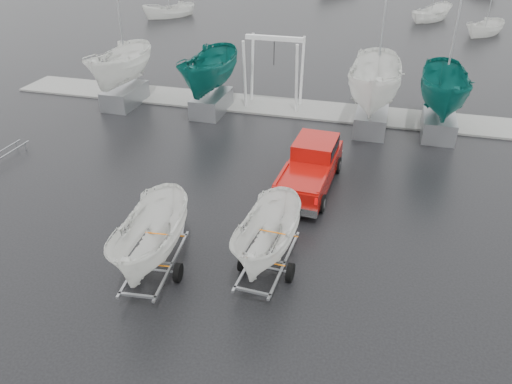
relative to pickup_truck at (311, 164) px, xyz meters
The scene contains 13 objects.
ground_plane 6.85m from the pickup_truck, 141.16° to the right, with size 120.00×120.00×0.00m, color black.
dock 10.26m from the pickup_truck, 121.17° to the left, with size 30.00×3.00×0.12m, color gray.
pickup_truck is the anchor object (origin of this frame).
trailer_hitched 6.43m from the pickup_truck, 92.87° to the right, with size 1.81×3.65×4.96m.
trailer_parked 8.40m from the pickup_truck, 117.46° to the right, with size 1.97×3.71×5.24m.
boat_hoist 9.68m from the pickup_truck, 113.42° to the left, with size 3.30×2.18×4.12m.
keelboat_0 14.34m from the pickup_truck, 151.39° to the left, with size 2.32×3.20×10.48m.
keelboat_1 10.25m from the pickup_truck, 135.17° to the left, with size 2.39×3.20×7.45m.
keelboat_2 7.78m from the pickup_truck, 73.29° to the left, with size 2.67×3.20×10.85m.
keelboat_3 9.32m from the pickup_truck, 52.44° to the left, with size 2.37×3.20×10.54m.
moored_boat_0 38.45m from the pickup_truck, 122.91° to the left, with size 3.23×3.24×11.02m.
moored_boat_2 38.40m from the pickup_truck, 81.21° to the left, with size 3.27×3.29×11.11m.
moored_boat_6 33.94m from the pickup_truck, 72.04° to the left, with size 2.96×2.97×10.81m.
Camera 1 is at (8.03, -14.42, 10.42)m, focal length 35.00 mm.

